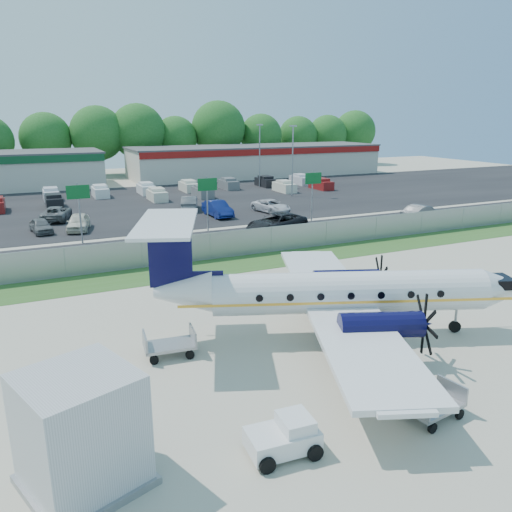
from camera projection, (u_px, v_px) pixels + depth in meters
name	position (u px, v px, depth m)	size (l,w,h in m)	color
ground	(307.00, 331.00, 24.49)	(170.00, 170.00, 0.00)	#B7B09B
grass_verge	(220.00, 266.00, 34.97)	(170.00, 4.00, 0.02)	#2D561E
access_road	(190.00, 244.00, 41.09)	(170.00, 8.00, 0.02)	black
parking_lot	(137.00, 205.00, 59.44)	(170.00, 32.00, 0.02)	black
perimeter_fence	(210.00, 246.00, 36.45)	(120.00, 0.06, 1.99)	gray
building_east	(257.00, 160.00, 88.45)	(44.40, 12.40, 5.24)	beige
sign_left	(79.00, 200.00, 40.30)	(1.80, 0.26, 5.00)	gray
sign_mid	(207.00, 192.00, 44.75)	(1.80, 0.26, 5.00)	gray
sign_right	(313.00, 185.00, 49.19)	(1.80, 0.26, 5.00)	gray
light_pole_ne	(293.00, 156.00, 64.37)	(0.90, 0.35, 9.09)	gray
light_pole_se	(260.00, 151.00, 73.11)	(0.90, 0.35, 9.09)	gray
tree_line	(97.00, 175.00, 89.17)	(112.00, 6.00, 14.00)	#1B5819
aircraft	(341.00, 292.00, 23.39)	(18.51, 18.01, 5.71)	silver
pushback_tug	(285.00, 436.00, 15.52)	(2.28, 1.69, 1.19)	silver
baggage_cart_near	(170.00, 344.00, 21.83)	(2.33, 1.55, 1.15)	gray
baggage_cart_far	(433.00, 405.00, 17.31)	(2.25, 1.55, 1.10)	gray
service_container	(81.00, 434.00, 13.90)	(3.97, 3.97, 3.45)	#B4B7BB
cone_nose	(346.00, 298.00, 28.21)	(0.37, 0.37, 0.52)	#E74E07
cone_port_wing	(365.00, 352.00, 21.78)	(0.37, 0.37, 0.52)	#E74E07
cone_starboard_wing	(156.00, 262.00, 35.19)	(0.35, 0.35, 0.50)	#E74E07
road_car_mid	(277.00, 232.00, 45.39)	(2.84, 6.15, 1.71)	black
road_car_east	(421.00, 221.00, 50.28)	(1.75, 5.01, 1.65)	#595B5E
parked_car_a	(42.00, 233.00, 45.12)	(1.55, 3.86, 1.32)	#595B5E
parked_car_b	(79.00, 230.00, 46.15)	(1.82, 4.51, 1.54)	beige
parked_car_c	(170.00, 222.00, 49.79)	(1.51, 3.76, 1.28)	black
parked_car_d	(218.00, 216.00, 52.55)	(1.75, 5.02, 1.65)	navy
parked_car_e	(271.00, 212.00, 54.78)	(2.30, 4.99, 1.39)	silver
parked_car_f	(57.00, 220.00, 50.55)	(2.44, 5.28, 1.47)	#595B5E
parked_car_g	(190.00, 210.00, 56.23)	(1.67, 4.80, 1.58)	#595B5E
far_parking_rows	(128.00, 199.00, 63.82)	(56.00, 10.00, 1.60)	gray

